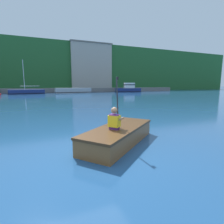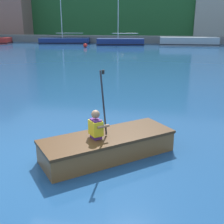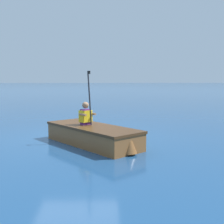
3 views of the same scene
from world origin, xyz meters
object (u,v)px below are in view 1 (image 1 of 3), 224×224
Objects in this scene: rowboat_foreground at (119,134)px; moored_boat_dock_center_near at (73,91)px; moored_boat_dock_east_inner at (128,89)px; moored_boat_dock_center_far at (27,92)px; channel_buoy at (0,94)px; person_paddler at (115,119)px.

moored_boat_dock_center_near is at bearing 82.27° from rowboat_foreground.
moored_boat_dock_east_inner is 2.03× the size of rowboat_foreground.
moored_boat_dock_center_far reaches higher than rowboat_foreground.
moored_boat_dock_east_inner is 7.95× the size of channel_buoy.
moored_boat_dock_east_inner is 23.84m from channel_buoy.
person_paddler is 1.91× the size of channel_buoy.
moored_boat_dock_center_far is at bearing 48.75° from channel_buoy.
moored_boat_dock_east_inner reaches higher than channel_buoy.
moored_boat_dock_east_inner is at bearing 61.74° from rowboat_foreground.
person_paddler is (-16.28, -30.05, 0.01)m from moored_boat_dock_east_inner.
moored_boat_dock_east_inner is (20.06, 0.51, 0.36)m from moored_boat_dock_center_far.
channel_buoy is (-23.44, -4.36, -0.52)m from moored_boat_dock_east_inner.
person_paddler is (3.78, -29.54, 0.37)m from moored_boat_dock_center_far.
moored_boat_dock_center_near is 8.14m from moored_boat_dock_center_far.
moored_boat_dock_center_far reaches higher than moored_boat_dock_center_near.
moored_boat_dock_center_far is 29.78m from person_paddler.
rowboat_foreground is 0.57m from person_paddler.
moored_boat_dock_center_near is at bearing 81.88° from person_paddler.
channel_buoy is (-11.48, -4.61, -0.24)m from moored_boat_dock_center_near.
person_paddler is (-0.24, -0.19, 0.48)m from rowboat_foreground.
rowboat_foreground is (-16.04, -29.85, -0.47)m from moored_boat_dock_east_inner.
moored_boat_dock_center_far is at bearing -178.54° from moored_boat_dock_east_inner.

